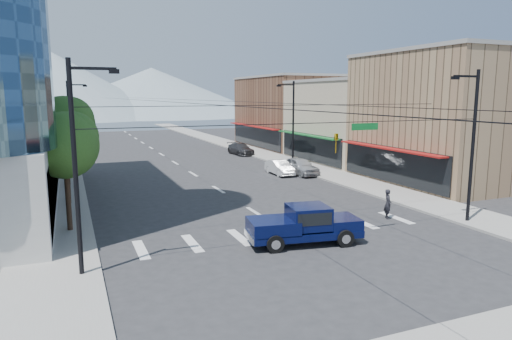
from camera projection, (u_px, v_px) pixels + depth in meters
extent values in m
plane|color=#28282B|center=(299.00, 239.00, 24.15)|extent=(160.00, 160.00, 0.00)
cube|color=gray|center=(61.00, 157.00, 56.12)|extent=(4.00, 120.00, 0.15)
cube|color=gray|center=(243.00, 148.00, 65.14)|extent=(4.00, 120.00, 0.15)
cube|color=#8C6B4C|center=(449.00, 119.00, 39.90)|extent=(12.00, 14.00, 11.00)
cube|color=tan|center=(356.00, 122.00, 52.84)|extent=(12.00, 14.00, 9.00)
cube|color=brown|center=(293.00, 113.00, 67.35)|extent=(12.00, 18.00, 10.00)
cube|color=#8C6B4C|center=(28.00, 86.00, 73.06)|extent=(4.00, 4.00, 18.00)
cone|color=brown|center=(23.00, 20.00, 71.40)|extent=(4.80, 4.80, 2.40)
cone|color=gray|center=(52.00, 85.00, 153.58)|extent=(80.00, 80.00, 22.00)
cone|color=gray|center=(152.00, 91.00, 176.19)|extent=(90.00, 90.00, 18.00)
cylinder|color=black|center=(68.00, 192.00, 25.04)|extent=(0.28, 0.28, 4.55)
sphere|color=#224617|center=(64.00, 145.00, 24.62)|extent=(3.64, 3.64, 3.64)
sphere|color=#224617|center=(72.00, 137.00, 24.98)|extent=(2.86, 2.86, 2.86)
cylinder|color=black|center=(67.00, 169.00, 31.39)|extent=(0.28, 0.28, 5.11)
sphere|color=#224617|center=(64.00, 126.00, 30.91)|extent=(4.09, 4.09, 4.09)
sphere|color=#224617|center=(70.00, 120.00, 31.27)|extent=(3.21, 3.21, 3.21)
cylinder|color=black|center=(67.00, 160.00, 37.82)|extent=(0.28, 0.28, 4.55)
sphere|color=#224617|center=(65.00, 128.00, 37.40)|extent=(3.64, 3.64, 3.64)
sphere|color=#224617|center=(70.00, 123.00, 37.76)|extent=(2.86, 2.86, 2.86)
cylinder|color=black|center=(67.00, 147.00, 44.16)|extent=(0.28, 0.28, 5.11)
sphere|color=#224617|center=(65.00, 117.00, 43.69)|extent=(4.09, 4.09, 4.09)
sphere|color=#224617|center=(69.00, 113.00, 44.05)|extent=(3.21, 3.21, 3.21)
cylinder|color=black|center=(75.00, 171.00, 18.45)|extent=(0.20, 0.20, 9.00)
cylinder|color=black|center=(473.00, 148.00, 26.57)|extent=(0.20, 0.20, 9.00)
cylinder|color=black|center=(310.00, 123.00, 22.23)|extent=(21.60, 0.04, 0.04)
imported|color=gold|center=(336.00, 143.00, 22.97)|extent=(0.16, 0.20, 1.00)
cube|color=#0C6626|center=(365.00, 127.00, 23.48)|extent=(1.60, 0.06, 0.35)
cylinder|color=black|center=(70.00, 125.00, 46.73)|extent=(0.20, 0.20, 9.00)
cube|color=black|center=(76.00, 85.00, 46.41)|extent=(1.80, 0.12, 0.12)
cube|color=black|center=(85.00, 86.00, 46.72)|extent=(0.40, 0.25, 0.18)
cylinder|color=black|center=(293.00, 125.00, 47.55)|extent=(0.20, 0.20, 9.00)
cube|color=black|center=(286.00, 85.00, 46.55)|extent=(1.80, 0.12, 0.12)
cube|color=black|center=(279.00, 86.00, 46.27)|extent=(0.40, 0.25, 0.18)
cube|color=#080E3B|center=(304.00, 233.00, 23.40)|extent=(5.99, 2.94, 0.37)
cube|color=#080E3B|center=(341.00, 222.00, 23.81)|extent=(1.95, 2.22, 0.57)
cube|color=#080E3B|center=(308.00, 217.00, 23.32)|extent=(2.26, 2.21, 1.15)
cube|color=black|center=(308.00, 215.00, 23.30)|extent=(2.05, 2.21, 0.63)
cube|color=#080E3B|center=(273.00, 226.00, 22.94)|extent=(2.69, 2.43, 0.68)
cube|color=silver|center=(355.00, 229.00, 24.07)|extent=(0.43, 1.98, 0.37)
cube|color=silver|center=(250.00, 237.00, 22.74)|extent=(0.43, 1.98, 0.31)
cylinder|color=black|center=(345.00, 238.00, 22.90)|extent=(0.91, 0.44, 0.88)
cylinder|color=black|center=(330.00, 227.00, 24.80)|extent=(0.91, 0.44, 0.88)
cylinder|color=black|center=(275.00, 244.00, 22.05)|extent=(0.91, 0.44, 0.88)
cylinder|color=black|center=(265.00, 232.00, 23.95)|extent=(0.91, 0.44, 0.88)
imported|color=black|center=(388.00, 204.00, 28.11)|extent=(0.67, 0.79, 1.85)
imported|color=#AEAEB3|center=(300.00, 166.00, 43.73)|extent=(2.37, 5.01, 1.66)
imported|color=white|center=(280.00, 168.00, 43.74)|extent=(1.53, 4.24, 1.39)
imported|color=#343336|center=(241.00, 149.00, 58.58)|extent=(2.38, 5.20, 1.47)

